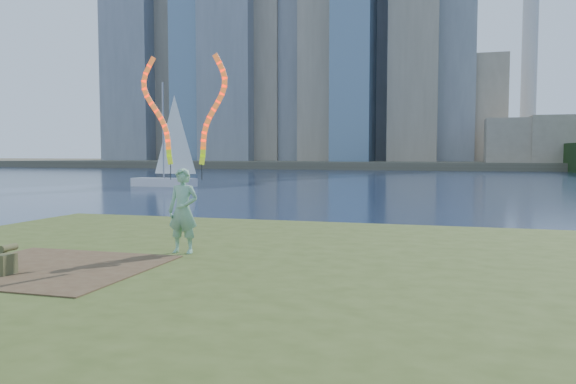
% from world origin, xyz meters
% --- Properties ---
extents(ground, '(320.00, 320.00, 0.00)m').
position_xyz_m(ground, '(0.00, 0.00, 0.00)').
color(ground, '#19263F').
rests_on(ground, ground).
extents(grassy_knoll, '(20.00, 18.00, 0.80)m').
position_xyz_m(grassy_knoll, '(0.00, -2.30, 0.34)').
color(grassy_knoll, '#3C4C1B').
rests_on(grassy_knoll, ground).
extents(dirt_patch, '(3.20, 3.00, 0.02)m').
position_xyz_m(dirt_patch, '(-2.20, -3.20, 0.81)').
color(dirt_patch, '#47331E').
rests_on(dirt_patch, grassy_knoll).
extents(far_shore, '(320.00, 40.00, 1.20)m').
position_xyz_m(far_shore, '(0.00, 95.00, 0.60)').
color(far_shore, '#4F4A3A').
rests_on(far_shore, ground).
extents(woman_with_ribbons, '(2.03, 0.39, 3.96)m').
position_xyz_m(woman_with_ribbons, '(-0.76, -1.30, 2.22)').
color(woman_with_ribbons, '#227C44').
rests_on(woman_with_ribbons, grassy_knoll).
extents(sailboat, '(5.44, 1.90, 8.21)m').
position_xyz_m(sailboat, '(-17.39, 29.19, 1.41)').
color(sailboat, white).
rests_on(sailboat, ground).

